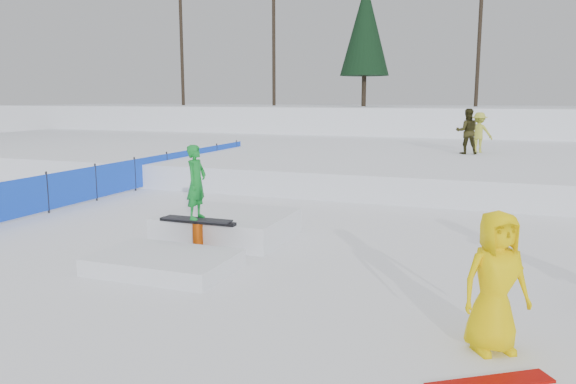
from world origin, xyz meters
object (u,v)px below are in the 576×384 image
(safety_fence, at_px, (135,174))
(walker_olive, at_px, (467,131))
(spectator_yellow, at_px, (496,282))
(walker_ygreen, at_px, (479,132))
(jib_rail_feature, at_px, (212,231))

(safety_fence, xyz_separation_m, walker_olive, (9.81, 7.92, 1.13))
(spectator_yellow, bearing_deg, safety_fence, 112.24)
(walker_ygreen, bearing_deg, jib_rail_feature, 78.26)
(spectator_yellow, bearing_deg, walker_ygreen, 61.99)
(safety_fence, xyz_separation_m, walker_ygreen, (10.23, 8.72, 1.05))
(safety_fence, bearing_deg, walker_ygreen, 40.42)
(safety_fence, height_order, walker_ygreen, walker_ygreen)
(spectator_yellow, xyz_separation_m, jib_rail_feature, (-5.42, 3.10, -0.55))
(walker_ygreen, xyz_separation_m, spectator_yellow, (0.77, -17.06, -0.75))
(walker_olive, bearing_deg, safety_fence, 26.73)
(walker_ygreen, bearing_deg, safety_fence, 47.11)
(walker_olive, relative_size, walker_ygreen, 1.10)
(walker_ygreen, bearing_deg, spectator_yellow, 99.25)
(safety_fence, bearing_deg, walker_olive, 38.91)
(walker_olive, distance_m, walker_ygreen, 0.90)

